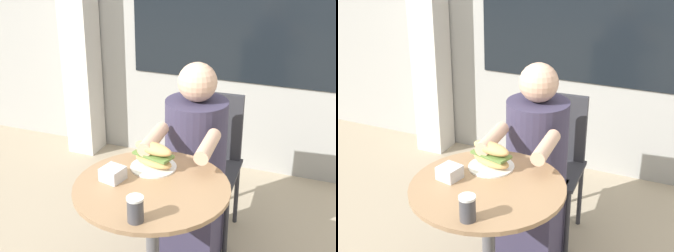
# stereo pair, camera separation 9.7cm
# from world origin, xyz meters

# --- Properties ---
(lattice_pillar) EXTENTS (0.24, 0.24, 2.40)m
(lattice_pillar) POSITION_xyz_m (-1.28, 1.56, 1.20)
(lattice_pillar) COLOR beige
(lattice_pillar) RESTS_ON ground_plane
(cafe_table) EXTENTS (0.68, 0.68, 0.76)m
(cafe_table) POSITION_xyz_m (0.00, 0.00, 0.55)
(cafe_table) COLOR #997551
(cafe_table) RESTS_ON ground_plane
(diner_chair) EXTENTS (0.40, 0.40, 0.87)m
(diner_chair) POSITION_xyz_m (0.02, 0.87, 0.52)
(diner_chair) COLOR #333338
(diner_chair) RESTS_ON ground_plane
(seated_diner) EXTENTS (0.35, 0.60, 1.16)m
(seated_diner) POSITION_xyz_m (0.02, 0.52, 0.51)
(seated_diner) COLOR #38334C
(seated_diner) RESTS_ON ground_plane
(sandwich_on_plate) EXTENTS (0.21, 0.21, 0.12)m
(sandwich_on_plate) POSITION_xyz_m (-0.06, 0.15, 0.81)
(sandwich_on_plate) COLOR white
(sandwich_on_plate) RESTS_ON cafe_table
(drink_cup) EXTENTS (0.07, 0.07, 0.10)m
(drink_cup) POSITION_xyz_m (0.05, -0.26, 0.81)
(drink_cup) COLOR #424247
(drink_cup) RESTS_ON cafe_table
(napkin_box) EXTENTS (0.11, 0.11, 0.06)m
(napkin_box) POSITION_xyz_m (-0.18, -0.02, 0.79)
(napkin_box) COLOR silver
(napkin_box) RESTS_ON cafe_table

